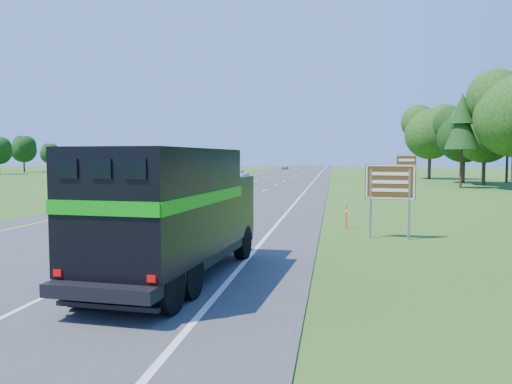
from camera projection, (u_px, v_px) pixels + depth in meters
road at (263, 184)px, 57.58m from camera, size 15.00×260.00×0.04m
lane_markings at (263, 183)px, 57.57m from camera, size 11.15×260.00×0.01m
horse_truck at (173, 211)px, 12.22m from camera, size 2.86×7.49×3.25m
white_suv at (233, 176)px, 56.47m from camera, size 2.96×6.31×1.75m
far_car at (285, 166)px, 124.81m from camera, size 1.89×4.21×1.40m
exit_sign at (391, 185)px, 18.72m from camera, size 1.83×0.35×3.13m
delineator at (347, 216)px, 21.41m from camera, size 0.08×0.05×1.01m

